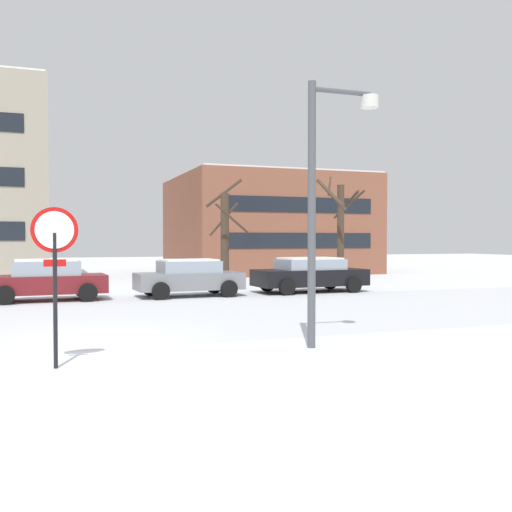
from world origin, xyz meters
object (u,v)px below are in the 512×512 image
(parked_car_gray, at_px, (189,277))
(parked_car_black, at_px, (310,274))
(stop_sign, at_px, (55,255))
(street_lamp, at_px, (324,185))
(parked_car_maroon, at_px, (46,280))

(parked_car_gray, distance_m, parked_car_black, 5.09)
(stop_sign, height_order, street_lamp, street_lamp)
(stop_sign, xyz_separation_m, parked_car_maroon, (-0.11, 11.54, -1.15))
(stop_sign, relative_size, parked_car_gray, 0.67)
(street_lamp, bearing_deg, parked_car_gray, 90.69)
(street_lamp, xyz_separation_m, parked_car_maroon, (-5.22, 11.28, -2.49))
(parked_car_black, bearing_deg, street_lamp, -113.78)
(street_lamp, xyz_separation_m, parked_car_gray, (-0.13, 11.11, -2.51))
(street_lamp, bearing_deg, stop_sign, -177.07)
(parked_car_maroon, height_order, parked_car_black, parked_car_maroon)
(stop_sign, xyz_separation_m, street_lamp, (5.11, 0.26, 1.34))
(stop_sign, bearing_deg, parked_car_gray, 66.37)
(street_lamp, height_order, parked_car_gray, street_lamp)
(parked_car_maroon, relative_size, parked_car_black, 0.89)
(parked_car_gray, bearing_deg, parked_car_maroon, 178.15)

